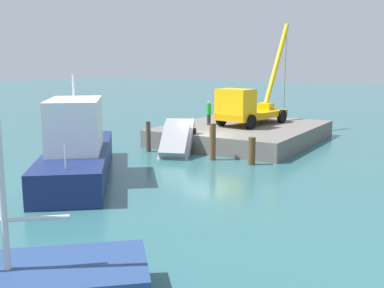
{
  "coord_description": "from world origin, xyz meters",
  "views": [
    {
      "loc": [
        24.6,
        14.09,
        5.78
      ],
      "look_at": [
        0.75,
        -0.53,
        0.71
      ],
      "focal_mm": 42.75,
      "sensor_mm": 36.0,
      "label": 1
    }
  ],
  "objects_px": {
    "salvaged_car": "(175,146)",
    "moored_yacht": "(81,154)",
    "dock_worker": "(209,113)",
    "crane_truck": "(247,106)"
  },
  "relations": [
    {
      "from": "salvaged_car",
      "to": "crane_truck",
      "type": "bearing_deg",
      "value": 168.89
    },
    {
      "from": "moored_yacht",
      "to": "salvaged_car",
      "type": "bearing_deg",
      "value": 156.59
    },
    {
      "from": "crane_truck",
      "to": "dock_worker",
      "type": "height_order",
      "value": "crane_truck"
    },
    {
      "from": "salvaged_car",
      "to": "moored_yacht",
      "type": "relative_size",
      "value": 0.36
    },
    {
      "from": "dock_worker",
      "to": "salvaged_car",
      "type": "distance_m",
      "value": 6.23
    },
    {
      "from": "crane_truck",
      "to": "salvaged_car",
      "type": "bearing_deg",
      "value": -11.11
    },
    {
      "from": "dock_worker",
      "to": "moored_yacht",
      "type": "height_order",
      "value": "moored_yacht"
    },
    {
      "from": "moored_yacht",
      "to": "dock_worker",
      "type": "bearing_deg",
      "value": 173.1
    },
    {
      "from": "crane_truck",
      "to": "moored_yacht",
      "type": "height_order",
      "value": "crane_truck"
    },
    {
      "from": "dock_worker",
      "to": "moored_yacht",
      "type": "bearing_deg",
      "value": -6.9
    }
  ]
}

